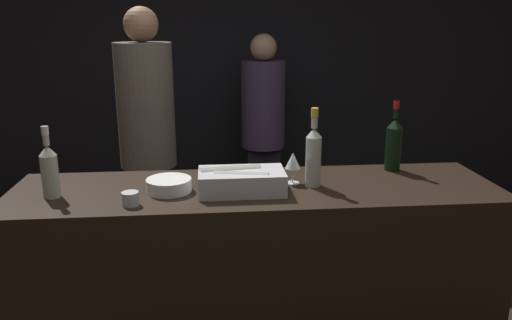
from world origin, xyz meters
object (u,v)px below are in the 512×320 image
person_blond_tee (148,138)px  bowl_white (169,185)px  candle_votive (130,199)px  wine_glass (293,162)px  ice_bin_with_bottles (240,180)px  person_in_hoodie (263,126)px  white_wine_bottle (49,169)px  rose_wine_bottle (313,154)px  red_wine_bottle_burgundy (394,143)px

person_blond_tee → bowl_white: bearing=-89.2°
bowl_white → candle_votive: bearing=-132.3°
wine_glass → bowl_white: bearing=-173.8°
ice_bin_with_bottles → person_in_hoodie: 1.89m
ice_bin_with_bottles → white_wine_bottle: size_ratio=1.22×
person_in_hoodie → ice_bin_with_bottles: bearing=-0.2°
ice_bin_with_bottles → white_wine_bottle: bearing=179.3°
ice_bin_with_bottles → candle_votive: 0.48m
rose_wine_bottle → person_in_hoodie: person_in_hoodie is taller
wine_glass → red_wine_bottle_burgundy: bearing=17.3°
bowl_white → wine_glass: wine_glass is taller
candle_votive → rose_wine_bottle: 0.83m
person_blond_tee → wine_glass: bearing=-61.0°
ice_bin_with_bottles → bowl_white: bearing=173.7°
rose_wine_bottle → ice_bin_with_bottles: bearing=-170.9°
ice_bin_with_bottles → person_in_hoodie: size_ratio=0.23×
candle_votive → rose_wine_bottle: bearing=12.7°
candle_votive → rose_wine_bottle: rose_wine_bottle is taller
ice_bin_with_bottles → person_blond_tee: (-0.52, 1.02, -0.04)m
candle_votive → white_wine_bottle: white_wine_bottle is taller
wine_glass → person_in_hoodie: person_in_hoodie is taller
red_wine_bottle_burgundy → rose_wine_bottle: 0.50m
ice_bin_with_bottles → candle_votive: (-0.46, -0.13, -0.03)m
red_wine_bottle_burgundy → person_blond_tee: 1.53m
white_wine_bottle → ice_bin_with_bottles: bearing=-0.7°
bowl_white → wine_glass: (0.57, 0.06, 0.07)m
wine_glass → white_wine_bottle: white_wine_bottle is taller
wine_glass → person_blond_tee: person_blond_tee is taller
white_wine_bottle → person_in_hoodie: 2.18m
red_wine_bottle_burgundy → person_in_hoodie: bearing=107.1°
red_wine_bottle_burgundy → person_in_hoodie: 1.69m
ice_bin_with_bottles → wine_glass: size_ratio=2.56×
bowl_white → red_wine_bottle_burgundy: size_ratio=0.56×
bowl_white → white_wine_bottle: size_ratio=0.64×
candle_votive → red_wine_bottle_burgundy: red_wine_bottle_burgundy is taller
ice_bin_with_bottles → candle_votive: ice_bin_with_bottles is taller
ice_bin_with_bottles → bowl_white: 0.32m
bowl_white → wine_glass: bearing=6.2°
white_wine_bottle → person_blond_tee: person_blond_tee is taller
ice_bin_with_bottles → rose_wine_bottle: 0.36m
bowl_white → candle_votive: (-0.15, -0.16, -0.00)m
red_wine_bottle_burgundy → person_blond_tee: person_blond_tee is taller
candle_votive → person_blond_tee: person_blond_tee is taller
ice_bin_with_bottles → red_wine_bottle_burgundy: 0.85m
ice_bin_with_bottles → rose_wine_bottle: (0.34, 0.05, 0.10)m
person_in_hoodie → person_blond_tee: size_ratio=0.90×
person_in_hoodie → person_blond_tee: person_blond_tee is taller
red_wine_bottle_burgundy → ice_bin_with_bottles: bearing=-161.5°
bowl_white → rose_wine_bottle: 0.67m
red_wine_bottle_burgundy → white_wine_bottle: 1.64m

